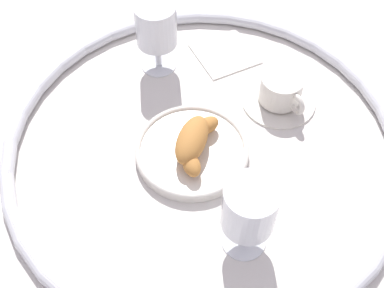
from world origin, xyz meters
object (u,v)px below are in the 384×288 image
(croissant_large, at_px, (194,141))
(folded_napkin, at_px, (225,53))
(coffee_cup_near, at_px, (281,92))
(juice_glass_right, at_px, (156,28))
(pastry_plate, at_px, (192,151))
(juice_glass_left, at_px, (249,209))

(croissant_large, bearing_deg, folded_napkin, 164.69)
(croissant_large, relative_size, coffee_cup_near, 0.95)
(juice_glass_right, bearing_deg, croissant_large, 16.39)
(coffee_cup_near, distance_m, folded_napkin, 0.16)
(pastry_plate, relative_size, juice_glass_left, 1.37)
(coffee_cup_near, xyz_separation_m, juice_glass_left, (0.28, -0.09, 0.07))
(coffee_cup_near, bearing_deg, folded_napkin, -144.33)
(coffee_cup_near, relative_size, folded_napkin, 1.24)
(croissant_large, distance_m, juice_glass_left, 0.18)
(juice_glass_left, xyz_separation_m, juice_glass_right, (-0.38, -0.14, -0.00))
(juice_glass_left, height_order, folded_napkin, juice_glass_left)
(juice_glass_left, distance_m, folded_napkin, 0.42)
(pastry_plate, relative_size, folded_napkin, 1.75)
(coffee_cup_near, bearing_deg, juice_glass_left, -17.62)
(croissant_large, height_order, juice_glass_left, juice_glass_left)
(croissant_large, relative_size, juice_glass_right, 0.93)
(croissant_large, xyz_separation_m, juice_glass_right, (-0.22, -0.06, 0.05))
(juice_glass_left, relative_size, juice_glass_right, 1.00)
(croissant_large, xyz_separation_m, coffee_cup_near, (-0.12, 0.16, -0.01))
(coffee_cup_near, distance_m, juice_glass_left, 0.30)
(pastry_plate, distance_m, juice_glass_left, 0.20)
(croissant_large, bearing_deg, juice_glass_left, 24.23)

